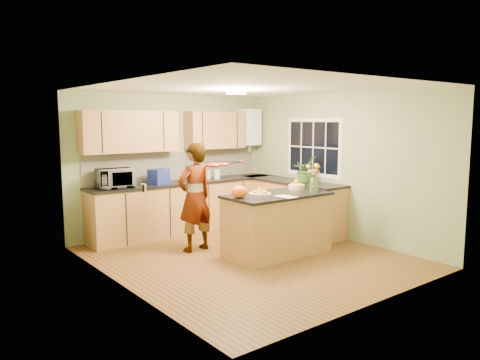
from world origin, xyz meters
TOP-DOWN VIEW (x-y plane):
  - floor at (0.00, 0.00)m, footprint 4.50×4.50m
  - ceiling at (0.00, 0.00)m, footprint 4.00×4.50m
  - wall_back at (0.00, 2.25)m, footprint 4.00×0.02m
  - wall_front at (0.00, -2.25)m, footprint 4.00×0.02m
  - wall_left at (-2.00, 0.00)m, footprint 0.02×4.50m
  - wall_right at (2.00, 0.00)m, footprint 0.02×4.50m
  - back_counter at (0.10, 1.95)m, footprint 3.64×0.62m
  - right_counter at (1.70, 0.85)m, footprint 0.62×2.24m
  - splashback at (0.10, 2.23)m, footprint 3.60×0.02m
  - upper_cabinets at (-0.18, 2.08)m, footprint 3.20×0.34m
  - boiler at (1.70, 2.09)m, footprint 0.40×0.30m
  - window_right at (1.99, 0.60)m, footprint 0.01×1.30m
  - light_switch at (-1.99, -0.60)m, footprint 0.02×0.09m
  - ceiling_lamp at (0.00, 0.30)m, footprint 0.30×0.30m
  - peninsula_island at (0.46, -0.13)m, footprint 1.63×0.84m
  - fruit_dish at (0.11, -0.13)m, footprint 0.33×0.33m
  - orange_bowl at (1.01, 0.02)m, footprint 0.26×0.26m
  - flower_vase at (1.06, -0.31)m, footprint 0.26×0.26m
  - orange_bag at (-0.24, -0.08)m, footprint 0.29×0.26m
  - papers at (0.36, -0.43)m, footprint 0.20×0.28m
  - violinist at (-0.43, 0.81)m, footprint 0.66×0.47m
  - violin at (-0.23, 0.59)m, footprint 0.63×0.54m
  - microwave at (-1.25, 1.92)m, footprint 0.61×0.45m
  - blue_box at (-0.46, 1.92)m, footprint 0.39×0.34m
  - kettle at (0.19, 1.96)m, footprint 0.14×0.14m
  - jar_cream at (0.63, 2.00)m, footprint 0.12×0.12m
  - jar_white at (0.76, 1.89)m, footprint 0.13×0.13m
  - potted_plant at (1.70, 0.53)m, footprint 0.51×0.47m

SIDE VIEW (x-z plane):
  - floor at x=0.00m, z-range 0.00..0.00m
  - peninsula_island at x=0.46m, z-range 0.00..0.94m
  - back_counter at x=0.10m, z-range 0.00..0.94m
  - right_counter at x=1.70m, z-range 0.00..0.94m
  - violinist at x=-0.43m, z-range 0.00..1.70m
  - papers at x=0.36m, z-range 0.93..0.95m
  - fruit_dish at x=0.11m, z-range 0.92..1.04m
  - orange_bowl at x=1.01m, z-range 0.92..1.07m
  - jar_cream at x=0.63m, z-range 0.94..1.10m
  - orange_bag at x=-0.24m, z-range 0.93..1.12m
  - jar_white at x=0.76m, z-range 0.94..1.12m
  - kettle at x=0.19m, z-range 0.92..1.18m
  - blue_box at x=-0.46m, z-range 0.94..1.20m
  - microwave at x=-1.25m, z-range 0.94..1.26m
  - potted_plant at x=1.70m, z-range 0.94..1.40m
  - splashback at x=0.10m, z-range 0.94..1.46m
  - wall_back at x=0.00m, z-range 0.00..2.50m
  - wall_front at x=0.00m, z-range 0.00..2.50m
  - wall_left at x=-2.00m, z-range 0.00..2.50m
  - wall_right at x=2.00m, z-range 0.00..2.50m
  - flower_vase at x=1.06m, z-range 1.01..1.50m
  - light_switch at x=-1.99m, z-range 1.26..1.34m
  - violin at x=-0.23m, z-range 1.28..1.44m
  - window_right at x=1.99m, z-range 1.02..2.08m
  - upper_cabinets at x=-0.18m, z-range 1.50..2.20m
  - boiler at x=1.70m, z-range 1.47..2.33m
  - ceiling_lamp at x=0.00m, z-range 2.43..2.50m
  - ceiling at x=0.00m, z-range 2.49..2.51m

